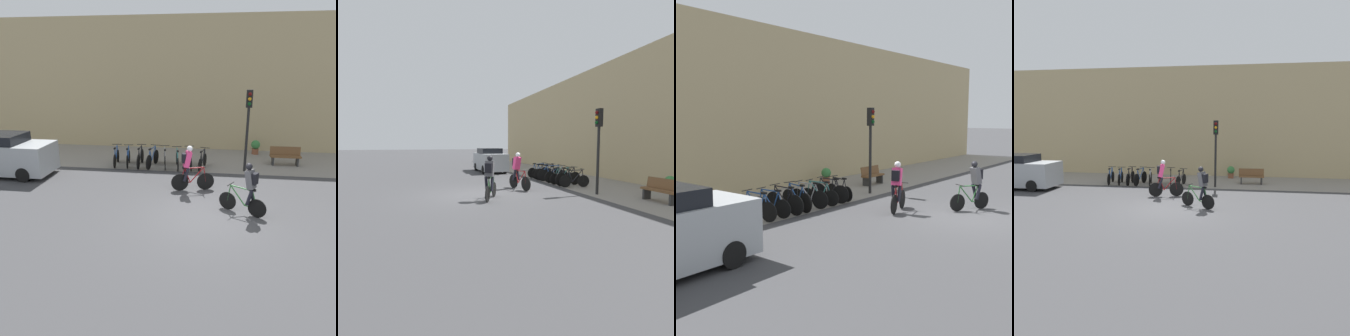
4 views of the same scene
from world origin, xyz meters
The scene contains 16 objects.
ground centered at (0.00, 0.00, 0.00)m, with size 200.00×200.00×0.00m, color #3D3D3F.
kerb_strip centered at (0.00, 6.75, 0.00)m, with size 44.00×4.50×0.01m, color gray.
building_facade centered at (0.00, 9.30, 3.64)m, with size 44.00×0.60×7.29m, color tan.
cyclist_pink centered at (-0.78, 2.20, 0.95)m, with size 1.64×0.60×1.78m.
cyclist_grey centered at (1.27, 0.26, 0.95)m, with size 1.47×0.84×1.75m.
parked_bike_0 centered at (-4.55, 5.11, 0.39)m, with size 0.46×1.62×0.96m.
parked_bike_1 centered at (-3.95, 5.11, 0.39)m, with size 0.46×1.59×0.95m.
parked_bike_2 centered at (-3.35, 5.11, 0.41)m, with size 0.46×1.76×0.99m.
parked_bike_3 centered at (-2.75, 5.11, 0.41)m, with size 0.46×1.73×0.98m.
parked_bike_4 centered at (-2.15, 5.11, 0.40)m, with size 0.46×1.65×0.97m.
parked_bike_5 centered at (-1.55, 5.11, 0.38)m, with size 0.46×1.64×0.94m.
parked_bike_6 centered at (-0.96, 5.11, 0.41)m, with size 0.47×1.67×0.99m.
parked_bike_7 centered at (-0.36, 5.11, 0.38)m, with size 0.49×1.54×0.94m.
traffic_light_pole centered at (1.58, 4.97, 2.54)m, with size 0.26×0.30×3.67m.
bench centered at (3.61, 6.27, 0.46)m, with size 1.44×0.44×0.89m.
potted_plant centered at (2.41, 8.20, 0.44)m, with size 0.48×0.48×0.78m.
Camera 3 is at (-13.15, -5.26, 3.33)m, focal length 45.00 mm.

